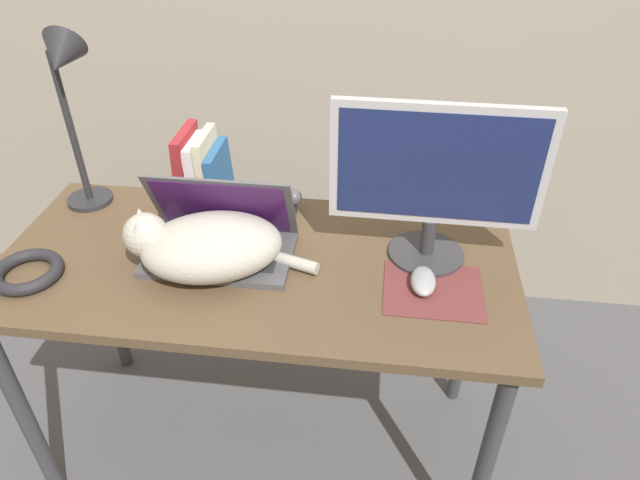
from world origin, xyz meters
name	(u,v)px	position (x,y,z in m)	size (l,w,h in m)	color
desk	(259,286)	(0.00, 0.31, 0.67)	(1.33, 0.62, 0.76)	brown
laptop	(221,239)	(-0.09, 0.33, 0.80)	(0.37, 0.23, 0.22)	#4C4C51
cat	(206,245)	(-0.11, 0.26, 0.83)	(0.48, 0.32, 0.16)	#B2ADA3
external_monitor	(436,178)	(0.43, 0.39, 0.99)	(0.51, 0.19, 0.42)	#333338
mousepad	(433,290)	(0.45, 0.25, 0.76)	(0.24, 0.20, 0.00)	brown
computer_mouse	(423,281)	(0.42, 0.25, 0.78)	(0.06, 0.11, 0.04)	#99999E
book_row	(203,177)	(-0.19, 0.51, 0.88)	(0.13, 0.17, 0.25)	maroon
desk_lamp	(67,91)	(-0.52, 0.50, 1.11)	(0.17, 0.17, 0.52)	#28282D
cable_coil	(27,272)	(-0.54, 0.17, 0.78)	(0.17, 0.17, 0.03)	#232328
webcam	(294,198)	(0.06, 0.55, 0.81)	(0.05, 0.05, 0.07)	#232328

